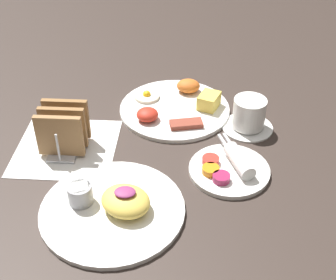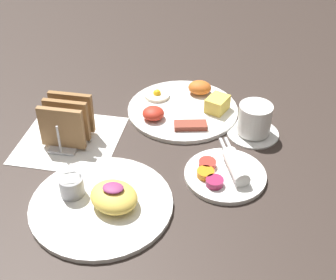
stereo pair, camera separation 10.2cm
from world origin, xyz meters
TOP-DOWN VIEW (x-y plane):
  - ground_plane at (0.00, 0.00)m, footprint 3.00×3.00m
  - napkin_flat at (-0.16, 0.05)m, footprint 0.22×0.22m
  - plate_breakfast at (0.08, 0.22)m, footprint 0.27×0.27m
  - plate_condiments at (0.20, -0.01)m, footprint 0.17×0.19m
  - plate_foreground at (-0.03, -0.14)m, footprint 0.28×0.28m
  - toast_rack at (-0.16, 0.05)m, footprint 0.10×0.12m
  - coffee_cup at (0.25, 0.16)m, footprint 0.12×0.12m

SIDE VIEW (x-z plane):
  - ground_plane at x=0.00m, z-range 0.00..0.00m
  - napkin_flat at x=-0.16m, z-range 0.00..0.00m
  - plate_breakfast at x=0.08m, z-range -0.01..0.03m
  - plate_condiments at x=0.20m, z-range -0.01..0.03m
  - plate_foreground at x=-0.03m, z-range -0.01..0.04m
  - coffee_cup at x=0.25m, z-range 0.00..0.08m
  - toast_rack at x=-0.16m, z-range 0.00..0.10m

